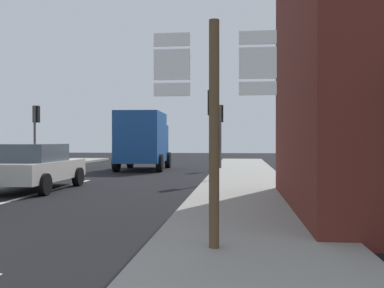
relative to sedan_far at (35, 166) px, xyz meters
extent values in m
plane|color=black|center=(0.51, 1.49, -0.76)|extent=(80.00, 80.00, 0.00)
cube|color=gray|center=(6.65, -0.51, -0.69)|extent=(3.00, 44.00, 0.14)
cube|color=silver|center=(0.51, -2.51, -0.75)|extent=(0.16, 12.00, 0.01)
cube|color=beige|center=(0.00, 0.07, -0.14)|extent=(1.78, 4.21, 0.60)
cube|color=#47515B|center=(0.00, -0.18, 0.43)|extent=(1.56, 2.11, 0.55)
cylinder|color=black|center=(-0.88, 1.41, -0.44)|extent=(0.22, 0.64, 0.64)
cylinder|color=black|center=(0.87, 1.42, -0.44)|extent=(0.22, 0.64, 0.64)
cylinder|color=black|center=(0.88, -1.28, -0.44)|extent=(0.22, 0.64, 0.64)
cube|color=#19478C|center=(1.35, 9.22, 0.99)|extent=(2.35, 3.79, 2.60)
cube|color=#19478C|center=(1.25, 11.72, 0.69)|extent=(2.14, 1.39, 2.00)
cube|color=#47515B|center=(1.24, 11.77, 1.49)|extent=(1.76, 0.17, 0.70)
cylinder|color=black|center=(0.15, 11.62, -0.31)|extent=(0.32, 0.91, 0.90)
cylinder|color=black|center=(2.35, 11.71, -0.31)|extent=(0.32, 0.91, 0.90)
cylinder|color=black|center=(0.29, 8.22, -0.31)|extent=(0.32, 0.91, 0.90)
cylinder|color=black|center=(2.49, 8.32, -0.31)|extent=(0.32, 0.91, 0.90)
cylinder|color=brown|center=(6.11, -7.43, 0.84)|extent=(0.14, 0.14, 3.20)
cube|color=white|center=(5.53, -7.38, 2.20)|extent=(0.50, 0.03, 0.18)
cube|color=black|center=(5.53, -7.36, 2.20)|extent=(0.43, 0.01, 0.13)
cube|color=white|center=(5.53, -7.38, 1.86)|extent=(0.50, 0.03, 0.42)
cube|color=black|center=(5.53, -7.36, 1.86)|extent=(0.43, 0.01, 0.32)
cube|color=white|center=(5.53, -7.38, 1.52)|extent=(0.50, 0.03, 0.18)
cube|color=black|center=(5.53, -7.36, 1.52)|extent=(0.43, 0.01, 0.13)
cube|color=white|center=(6.69, -7.38, 2.20)|extent=(0.50, 0.03, 0.18)
cube|color=black|center=(6.69, -7.36, 2.20)|extent=(0.43, 0.01, 0.13)
cube|color=white|center=(6.69, -7.38, 1.86)|extent=(0.50, 0.03, 0.42)
cube|color=black|center=(6.69, -7.36, 1.86)|extent=(0.43, 0.01, 0.32)
cube|color=white|center=(6.69, -7.38, 1.52)|extent=(0.50, 0.03, 0.18)
cube|color=black|center=(6.69, -7.36, 1.52)|extent=(0.43, 0.01, 0.13)
cylinder|color=#47474C|center=(-4.42, 9.08, 0.96)|extent=(0.12, 0.12, 3.44)
cube|color=black|center=(-4.42, 9.28, 2.23)|extent=(0.30, 0.28, 0.90)
sphere|color=#360303|center=(-4.42, 9.42, 2.50)|extent=(0.18, 0.18, 0.18)
sphere|color=#3C2303|center=(-4.42, 9.42, 2.22)|extent=(0.18, 0.18, 0.18)
sphere|color=#0CA526|center=(-4.42, 9.42, 1.94)|extent=(0.18, 0.18, 0.18)
cylinder|color=#47474C|center=(5.45, 9.70, 0.96)|extent=(0.12, 0.12, 3.44)
cube|color=black|center=(5.45, 9.90, 2.23)|extent=(0.30, 0.28, 0.90)
sphere|color=#360303|center=(5.45, 10.04, 2.50)|extent=(0.18, 0.18, 0.18)
sphere|color=#3C2303|center=(5.45, 10.04, 2.22)|extent=(0.18, 0.18, 0.18)
sphere|color=#0CA526|center=(5.45, 10.04, 1.94)|extent=(0.18, 0.18, 0.18)
cylinder|color=#47474C|center=(5.45, 2.46, 0.94)|extent=(0.12, 0.12, 3.40)
cube|color=black|center=(5.45, 2.66, 2.19)|extent=(0.30, 0.28, 0.90)
sphere|color=#360303|center=(5.45, 2.80, 2.46)|extent=(0.18, 0.18, 0.18)
sphere|color=#3C2303|center=(5.45, 2.80, 2.18)|extent=(0.18, 0.18, 0.18)
sphere|color=#0CA526|center=(5.45, 2.80, 1.90)|extent=(0.18, 0.18, 0.18)
camera|label=1|loc=(6.45, -13.32, 0.82)|focal=41.12mm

